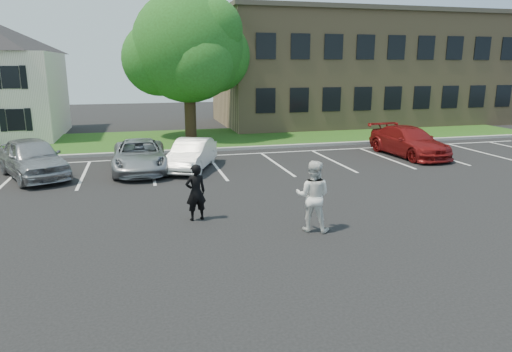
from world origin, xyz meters
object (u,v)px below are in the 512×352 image
Objects in this scene: man_white_shirt at (313,196)px; car_white_sedan at (192,154)px; tree at (189,49)px; car_red_compact at (409,142)px; office_building at (361,69)px; car_silver_minivan at (140,156)px; car_silver_west at (32,158)px; man_black_suit at (196,192)px.

car_white_sedan is at bearing -45.95° from man_white_shirt.
tree is 1.77× the size of car_red_compact.
car_red_compact is at bearing -107.05° from office_building.
man_white_shirt is at bearing -62.73° from car_silver_minivan.
tree is 10.04m from car_white_sedan.
car_silver_west is 6.39m from car_white_sedan.
man_white_shirt is 12.26m from car_red_compact.
man_black_suit is 7.15m from car_silver_minivan.
man_white_shirt is at bearing -69.81° from car_silver_west.
car_red_compact is (11.55, 7.07, -0.12)m from man_black_suit.
man_white_shirt is at bearing -52.67° from car_white_sedan.
office_building is 26.13m from man_white_shirt.
car_red_compact is (13.07, 0.09, 0.05)m from car_silver_minivan.
car_red_compact is at bearing -160.36° from man_black_suit.
man_white_shirt is at bearing -119.60° from office_building.
man_black_suit is at bearing -152.60° from car_red_compact.
office_building is 26.37m from man_black_suit.
office_building is 4.76× the size of car_silver_west.
car_silver_west is 4.19m from car_silver_minivan.
man_white_shirt reaches higher than man_black_suit.
tree is 5.24× the size of man_black_suit.
car_silver_minivan is at bearing 176.32° from car_red_compact.
car_silver_west is (-7.45, -8.69, -4.55)m from tree.
office_building is 14.84m from car_red_compact.
tree is 1.84× the size of car_silver_minivan.
car_red_compact is (-4.23, -13.80, -3.44)m from office_building.
tree is at bearing 105.31° from car_white_sedan.
tree is at bearing 69.13° from car_silver_minivan.
man_black_suit is at bearing -75.54° from car_silver_west.
car_red_compact is (9.81, -8.53, -4.63)m from tree.
tree is 4.48× the size of man_white_shirt.
man_white_shirt is 0.50× the size of car_white_sedan.
tree reaches higher than car_silver_minivan.
car_silver_west is 1.19× the size of car_white_sedan.
car_silver_west is at bearing 176.48° from car_red_compact.
office_building is 4.68× the size of car_silver_minivan.
man_white_shirt is at bearing -85.93° from tree.
man_white_shirt reaches higher than car_white_sedan.
man_black_suit is 0.35× the size of car_silver_minivan.
office_building is 15.04m from tree.
man_black_suit is 6.83m from car_white_sedan.
office_building is at bearing -138.93° from man_black_suit.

